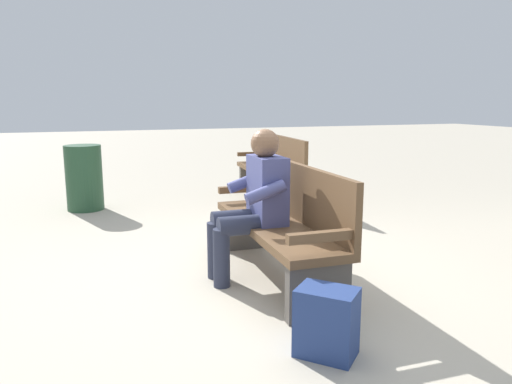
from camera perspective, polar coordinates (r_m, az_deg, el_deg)
ground_plane at (r=3.94m, az=2.19°, el=-9.96°), size 40.00×40.00×0.00m
bench_near at (r=3.83m, az=3.24°, el=-3.40°), size 1.81×0.54×0.90m
person_seated at (r=3.75m, az=-0.27°, el=-1.02°), size 0.58×0.58×1.18m
backpack at (r=2.79m, az=8.35°, el=-14.93°), size 0.39×0.39×0.39m
bench_far at (r=6.79m, az=2.02°, el=2.84°), size 1.83×0.63×0.90m
trash_bin at (r=6.58m, az=-19.57°, el=1.60°), size 0.46×0.46×0.83m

